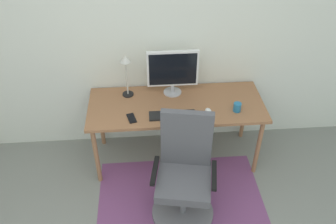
% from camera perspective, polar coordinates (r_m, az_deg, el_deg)
% --- Properties ---
extents(wall_back, '(6.00, 0.10, 2.60)m').
position_cam_1_polar(wall_back, '(3.48, -5.95, 12.83)').
color(wall_back, silver).
rests_on(wall_back, ground).
extents(area_rug, '(1.57, 1.20, 0.01)m').
position_cam_1_polar(area_rug, '(3.48, 2.16, -14.69)').
color(area_rug, '#74416F').
rests_on(area_rug, ground).
extents(desk, '(1.70, 0.67, 0.71)m').
position_cam_1_polar(desk, '(3.48, 1.32, 0.48)').
color(desk, '#946240').
rests_on(desk, ground).
extents(monitor, '(0.50, 0.18, 0.47)m').
position_cam_1_polar(monitor, '(3.46, 0.76, 6.73)').
color(monitor, '#B2B2B7').
rests_on(monitor, desk).
extents(keyboard, '(0.43, 0.13, 0.02)m').
position_cam_1_polar(keyboard, '(3.29, 0.69, -0.52)').
color(keyboard, black).
rests_on(keyboard, desk).
extents(computer_mouse, '(0.06, 0.10, 0.03)m').
position_cam_1_polar(computer_mouse, '(3.34, 6.48, 0.08)').
color(computer_mouse, white).
rests_on(computer_mouse, desk).
extents(coffee_cup, '(0.07, 0.07, 0.09)m').
position_cam_1_polar(coffee_cup, '(3.39, 11.03, 0.76)').
color(coffee_cup, '#236A96').
rests_on(coffee_cup, desk).
extents(cell_phone, '(0.10, 0.15, 0.01)m').
position_cam_1_polar(cell_phone, '(3.28, -5.87, -0.99)').
color(cell_phone, black).
rests_on(cell_phone, desk).
extents(desk_lamp, '(0.11, 0.11, 0.44)m').
position_cam_1_polar(desk_lamp, '(3.42, -6.77, 7.05)').
color(desk_lamp, black).
rests_on(desk_lamp, desk).
extents(office_chair, '(0.58, 0.56, 1.04)m').
position_cam_1_polar(office_chair, '(3.14, 2.61, -10.87)').
color(office_chair, slate).
rests_on(office_chair, ground).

